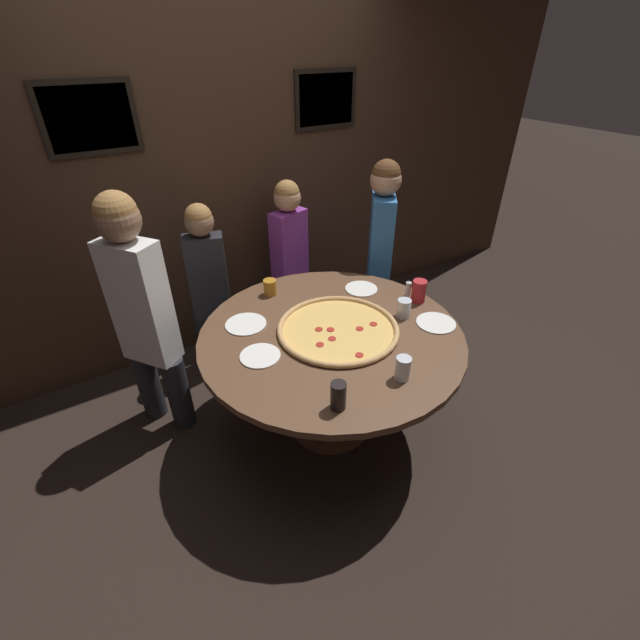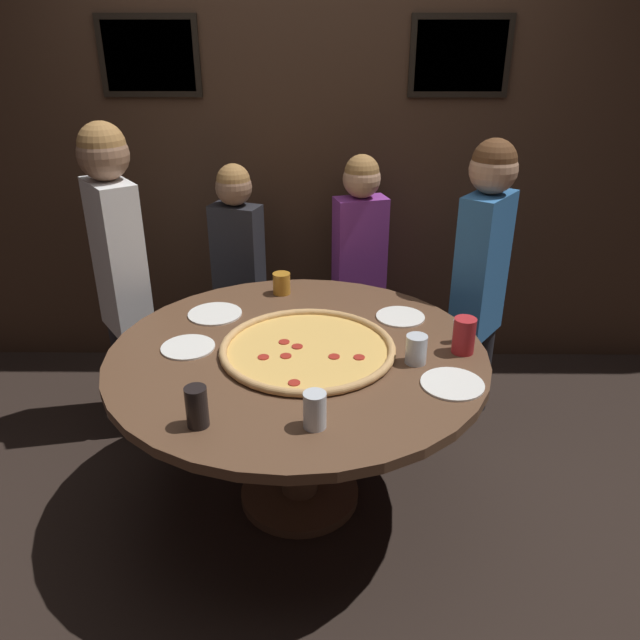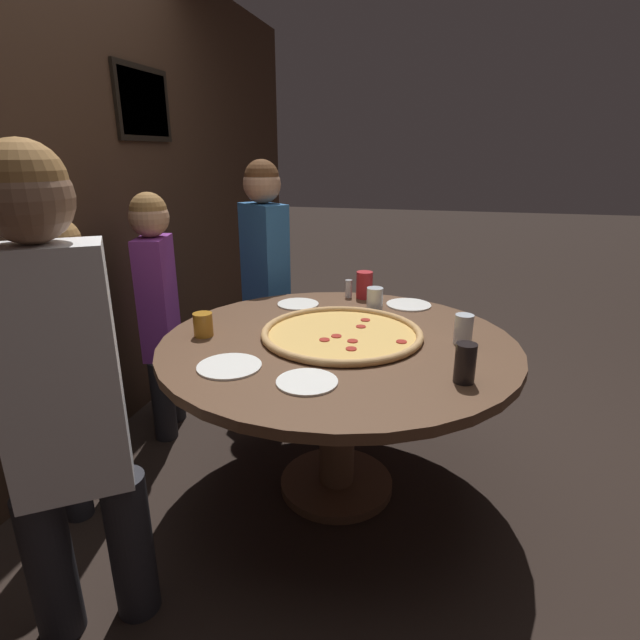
# 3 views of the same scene
# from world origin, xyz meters

# --- Properties ---
(ground_plane) EXTENTS (24.00, 24.00, 0.00)m
(ground_plane) POSITION_xyz_m (0.00, 0.00, 0.00)
(ground_plane) COLOR black
(back_wall) EXTENTS (6.40, 0.08, 2.60)m
(back_wall) POSITION_xyz_m (0.00, 1.35, 1.30)
(back_wall) COLOR #3D281C
(back_wall) RESTS_ON ground_plane
(dining_table) EXTENTS (1.50, 1.50, 0.74)m
(dining_table) POSITION_xyz_m (0.00, 0.00, 0.60)
(dining_table) COLOR brown
(dining_table) RESTS_ON ground_plane
(giant_pizza) EXTENTS (0.70, 0.70, 0.03)m
(giant_pizza) POSITION_xyz_m (0.04, -0.01, 0.75)
(giant_pizza) COLOR #EAB75B
(giant_pizza) RESTS_ON dining_table
(drink_cup_far_left) EXTENTS (0.07, 0.07, 0.14)m
(drink_cup_far_left) POSITION_xyz_m (-0.30, -0.50, 0.81)
(drink_cup_far_left) COLOR black
(drink_cup_far_left) RESTS_ON dining_table
(drink_cup_centre_back) EXTENTS (0.08, 0.08, 0.10)m
(drink_cup_centre_back) POSITION_xyz_m (-0.10, 0.57, 0.79)
(drink_cup_centre_back) COLOR #BC7A23
(drink_cup_centre_back) RESTS_ON dining_table
(drink_cup_far_right) EXTENTS (0.09, 0.09, 0.14)m
(drink_cup_far_right) POSITION_xyz_m (0.65, -0.01, 0.81)
(drink_cup_far_right) COLOR #B22328
(drink_cup_far_right) RESTS_ON dining_table
(drink_cup_near_left) EXTENTS (0.08, 0.08, 0.11)m
(drink_cup_near_left) POSITION_xyz_m (0.45, -0.09, 0.80)
(drink_cup_near_left) COLOR silver
(drink_cup_near_left) RESTS_ON dining_table
(drink_cup_by_shaker) EXTENTS (0.08, 0.08, 0.12)m
(drink_cup_by_shaker) POSITION_xyz_m (0.08, -0.51, 0.80)
(drink_cup_by_shaker) COLOR silver
(drink_cup_by_shaker) RESTS_ON dining_table
(white_plate_left_side) EXTENTS (0.23, 0.23, 0.01)m
(white_plate_left_side) POSITION_xyz_m (0.57, -0.25, 0.74)
(white_plate_left_side) COLOR white
(white_plate_left_side) RESTS_ON dining_table
(white_plate_near_front) EXTENTS (0.21, 0.21, 0.01)m
(white_plate_near_front) POSITION_xyz_m (-0.44, 0.02, 0.74)
(white_plate_near_front) COLOR white
(white_plate_near_front) RESTS_ON dining_table
(white_plate_far_back) EXTENTS (0.24, 0.24, 0.01)m
(white_plate_far_back) POSITION_xyz_m (-0.38, 0.33, 0.74)
(white_plate_far_back) COLOR white
(white_plate_far_back) RESTS_ON dining_table
(white_plate_beside_cup) EXTENTS (0.21, 0.21, 0.01)m
(white_plate_beside_cup) POSITION_xyz_m (0.44, 0.31, 0.74)
(white_plate_beside_cup) COLOR white
(white_plate_beside_cup) RESTS_ON dining_table
(condiment_shaker) EXTENTS (0.04, 0.04, 0.10)m
(condiment_shaker) POSITION_xyz_m (0.64, 0.08, 0.79)
(condiment_shaker) COLOR silver
(condiment_shaker) RESTS_ON dining_table
(diner_far_right) EXTENTS (0.32, 0.37, 1.45)m
(diner_far_right) POSITION_xyz_m (0.86, 0.64, 0.82)
(diner_far_right) COLOR #232328
(diner_far_right) RESTS_ON ground_plane
(diner_far_left) EXTENTS (0.33, 0.39, 1.53)m
(diner_far_left) POSITION_xyz_m (-0.87, 0.62, 0.87)
(diner_far_left) COLOR #232328
(diner_far_left) RESTS_ON ground_plane
(diner_centre_back) EXTENTS (0.34, 0.21, 1.31)m
(diner_centre_back) POSITION_xyz_m (0.30, 1.03, 0.74)
(diner_centre_back) COLOR #232328
(diner_centre_back) RESTS_ON ground_plane
(diner_side_left) EXTENTS (0.33, 0.22, 1.26)m
(diner_side_left) POSITION_xyz_m (-0.36, 1.01, 0.72)
(diner_side_left) COLOR #232328
(diner_side_left) RESTS_ON ground_plane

